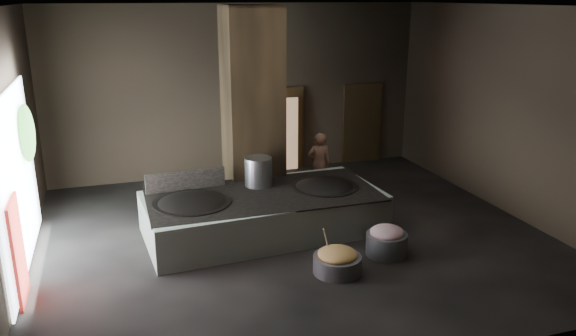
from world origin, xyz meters
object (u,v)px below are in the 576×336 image
object	(u,v)px
hearth_platform	(264,213)
veg_basin	(337,264)
cook	(319,164)
wok_left	(192,206)
stock_pot	(258,172)
wok_right	(324,190)
meat_basin	(386,244)

from	to	relation	value
hearth_platform	veg_basin	xyz separation A→B (m)	(0.76, -2.12, -0.25)
cook	veg_basin	size ratio (longest dim) A/B	1.82
wok_left	veg_basin	bearing A→B (deg)	-43.17
stock_pot	veg_basin	bearing A→B (deg)	-75.19
wok_right	hearth_platform	bearing A→B (deg)	-177.88
stock_pot	veg_basin	world-z (taller)	stock_pot
hearth_platform	meat_basin	size ratio (longest dim) A/B	6.12
wok_left	wok_right	distance (m)	2.80
hearth_platform	wok_left	size ratio (longest dim) A/B	3.17
hearth_platform	wok_left	bearing A→B (deg)	178.00
stock_pot	veg_basin	xyz separation A→B (m)	(0.71, -2.67, -0.97)
cook	veg_basin	distance (m)	4.09
veg_basin	stock_pot	bearing A→B (deg)	104.81
wok_left	veg_basin	distance (m)	3.08
veg_basin	hearth_platform	bearing A→B (deg)	109.63
wok_left	veg_basin	size ratio (longest dim) A/B	1.74
wok_left	meat_basin	bearing A→B (deg)	-26.63
wok_right	cook	world-z (taller)	cook
wok_left	hearth_platform	bearing A→B (deg)	1.97
hearth_platform	cook	bearing A→B (deg)	39.10
wok_left	stock_pot	xyz separation A→B (m)	(1.50, 0.60, 0.38)
hearth_platform	veg_basin	distance (m)	2.26
wok_left	cook	distance (m)	3.80
hearth_platform	veg_basin	world-z (taller)	hearth_platform
wok_right	veg_basin	distance (m)	2.33
cook	wok_left	bearing A→B (deg)	34.19
hearth_platform	wok_left	xyz separation A→B (m)	(-1.45, -0.05, 0.34)
veg_basin	cook	bearing A→B (deg)	73.77
wok_left	veg_basin	xyz separation A→B (m)	(2.21, -2.07, -0.59)
stock_pot	meat_basin	world-z (taller)	stock_pot
wok_right	veg_basin	world-z (taller)	wok_right
stock_pot	cook	distance (m)	2.23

